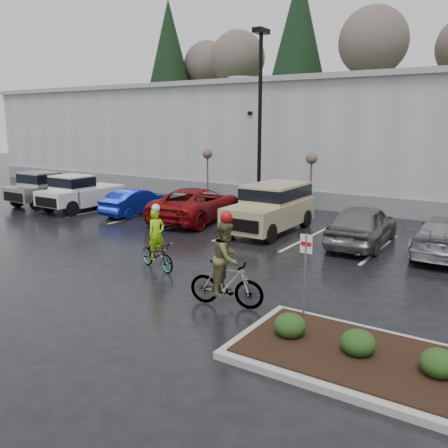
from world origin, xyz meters
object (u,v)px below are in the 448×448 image
Objects in this scene: suv_tan at (270,209)px; cyclist_hivis at (157,249)px; car_blue at (136,202)px; fire_lane_sign at (305,266)px; sapling_west at (207,157)px; pickup_silver at (54,187)px; lamppost at (260,102)px; pickup_white at (86,191)px; car_red at (197,204)px; car_far_silver at (447,236)px; sapling_mid at (312,162)px; car_grey at (363,225)px; cyclist_olive at (226,273)px.

cyclist_hivis is at bearing -94.80° from suv_tan.
car_blue is at bearing 63.68° from cyclist_hivis.
fire_lane_sign reaches higher than cyclist_hivis.
pickup_silver is (-7.26, -5.29, -1.75)m from sapling_west.
lamppost is 1.77× the size of pickup_white.
car_far_silver is at bearing 172.03° from car_red.
cyclist_hivis reaches higher than pickup_white.
fire_lane_sign is 15.02m from car_blue.
car_red is (-3.97, -4.55, -1.92)m from sapling_mid.
pickup_white reaches higher than car_red.
car_far_silver is (2.98, 0.27, -0.11)m from car_grey.
sapling_mid is 13.92m from fire_lane_sign.
fire_lane_sign is 9.60m from suv_tan.
suv_tan reaches higher than pickup_silver.
car_red reaches higher than car_far_silver.
pickup_silver reaches higher than car_grey.
car_grey is 1.89× the size of cyclist_olive.
sapling_mid is at bearing -147.25° from car_blue.
sapling_west is at bearing -18.41° from car_far_silver.
car_red is 2.69× the size of cyclist_hivis.
sapling_west is 0.67× the size of car_grey.
sapling_west is 0.62× the size of pickup_silver.
car_blue is 0.85× the size of car_grey.
car_grey is at bearing -18.76° from cyclist_hivis.
pickup_silver is (-19.06, 7.51, -0.43)m from fire_lane_sign.
car_far_silver is (7.10, 0.17, -0.32)m from suv_tan.
lamppost reaches higher than cyclist_olive.
car_grey is at bearing 97.61° from fire_lane_sign.
pickup_white is (-16.17, 7.42, -0.43)m from fire_lane_sign.
lamppost reaches higher than sapling_west.
car_red is (2.53, -4.55, -1.92)m from sapling_west.
car_red is at bearing 6.88° from pickup_white.
sapling_west reaches higher than car_blue.
sapling_mid reaches higher than pickup_white.
car_red is at bearing 43.17° from cyclist_hivis.
sapling_west is 14.60m from car_far_silver.
car_far_silver reaches higher than car_blue.
suv_tan is (13.88, 0.56, 0.05)m from pickup_silver.
car_far_silver is at bearing 1.37° from suv_tan.
pickup_silver is 2.41× the size of cyclist_hivis.
pickup_white is 2.41× the size of cyclist_hivis.
sapling_west is 5.55m from car_red.
cyclist_hivis reaches higher than car_far_silver.
cyclist_olive reaches higher than pickup_silver.
car_blue is 13.34m from cyclist_olive.
sapling_west is 16.28m from cyclist_olive.
lamppost reaches higher than fire_lane_sign.
cyclist_hivis is at bearing -25.03° from pickup_silver.
sapling_west is 0.78× the size of car_blue.
suv_tan is 4.12m from car_grey.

